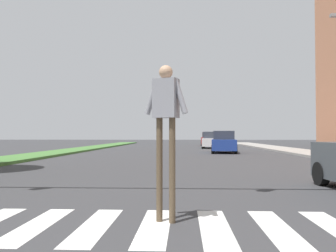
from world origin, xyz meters
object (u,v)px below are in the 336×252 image
Objects in this scene: pedestrian_performer at (166,117)px; sedan_midblock at (224,143)px; sedan_far_horizon at (209,139)px; sedan_distant at (211,141)px.

pedestrian_performer reaches higher than sedan_midblock.
sedan_midblock is 0.98× the size of sedan_far_horizon.
sedan_distant is at bearing 91.72° from sedan_midblock.
pedestrian_performer is 21.69m from sedan_midblock.
sedan_distant is 8.72m from sedan_far_horizon.
sedan_distant is (-0.28, 9.27, 0.01)m from sedan_midblock.
sedan_distant reaches higher than sedan_midblock.
sedan_midblock is at bearing -90.39° from sedan_far_horizon.
pedestrian_performer is 0.56× the size of sedan_midblock.
sedan_far_horizon reaches higher than sedan_midblock.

